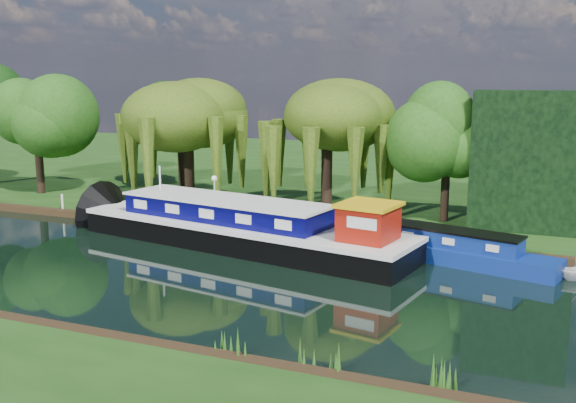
% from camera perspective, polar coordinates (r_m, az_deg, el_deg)
% --- Properties ---
extents(ground, '(120.00, 120.00, 0.00)m').
position_cam_1_polar(ground, '(33.48, -15.86, -5.33)').
color(ground, black).
extents(far_bank, '(120.00, 52.00, 0.45)m').
position_cam_1_polar(far_bank, '(63.15, 3.30, 2.79)').
color(far_bank, '#173C10').
rests_on(far_bank, ground).
extents(dutch_barge, '(20.37, 8.00, 4.20)m').
position_cam_1_polar(dutch_barge, '(35.32, -3.98, -2.34)').
color(dutch_barge, black).
rests_on(dutch_barge, ground).
extents(narrowboat, '(12.60, 5.12, 1.82)m').
position_cam_1_polar(narrowboat, '(33.74, 12.82, -3.91)').
color(narrowboat, navy).
rests_on(narrowboat, ground).
extents(willow_left, '(6.82, 6.82, 8.17)m').
position_cam_1_polar(willow_left, '(45.68, -8.89, 7.34)').
color(willow_left, black).
rests_on(willow_left, far_bank).
extents(willow_right, '(6.40, 6.40, 7.80)m').
position_cam_1_polar(willow_right, '(40.64, 3.51, 6.68)').
color(willow_right, black).
rests_on(willow_right, far_bank).
extents(tree_far_left, '(5.38, 5.38, 8.66)m').
position_cam_1_polar(tree_far_left, '(52.21, -21.50, 7.14)').
color(tree_far_left, black).
rests_on(tree_far_left, far_bank).
extents(tree_far_mid, '(4.70, 4.70, 7.70)m').
position_cam_1_polar(tree_far_mid, '(51.74, -9.58, 7.04)').
color(tree_far_mid, black).
rests_on(tree_far_mid, far_bank).
extents(tree_far_right, '(4.46, 4.46, 7.29)m').
position_cam_1_polar(tree_far_right, '(40.05, 13.99, 5.36)').
color(tree_far_right, black).
rests_on(tree_far_right, far_bank).
extents(conifer_hedge, '(6.00, 3.00, 8.00)m').
position_cam_1_polar(conifer_hedge, '(39.52, 20.40, 3.44)').
color(conifer_hedge, black).
rests_on(conifer_hedge, far_bank).
extents(lamppost, '(0.36, 0.36, 2.56)m').
position_cam_1_polar(lamppost, '(41.26, -6.56, 1.49)').
color(lamppost, silver).
rests_on(lamppost, far_bank).
extents(mooring_posts, '(19.16, 0.16, 1.00)m').
position_cam_1_polar(mooring_posts, '(40.23, -9.19, -0.95)').
color(mooring_posts, silver).
rests_on(mooring_posts, far_bank).
extents(reeds_near, '(33.70, 1.50, 1.10)m').
position_cam_1_polar(reeds_near, '(23.62, -13.90, -10.70)').
color(reeds_near, '#255215').
rests_on(reeds_near, ground).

